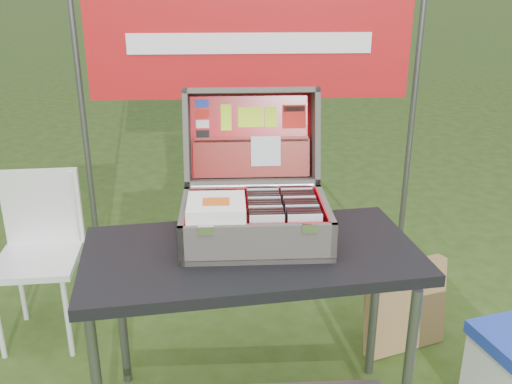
{
  "coord_description": "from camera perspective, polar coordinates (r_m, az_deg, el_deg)",
  "views": [
    {
      "loc": [
        -0.11,
        -1.78,
        1.63
      ],
      "look_at": [
        -0.02,
        0.1,
        0.9
      ],
      "focal_mm": 40.0,
      "sensor_mm": 36.0,
      "label": 1
    }
  ],
  "objects": [
    {
      "name": "table",
      "position": [
        2.18,
        -0.45,
        -14.29
      ],
      "size": [
        1.22,
        0.72,
        0.72
      ],
      "primitive_type": null,
      "rotation": [
        0.0,
        0.0,
        0.12
      ],
      "color": "black",
      "rests_on": "ground"
    },
    {
      "name": "table_top",
      "position": [
        2.0,
        -0.48,
        -6.28
      ],
      "size": [
        1.22,
        0.72,
        0.04
      ],
      "primitive_type": "cube",
      "rotation": [
        0.0,
        0.0,
        0.12
      ],
      "color": "black",
      "rests_on": "ground"
    },
    {
      "name": "table_leg_fr",
      "position": [
        2.09,
        14.91,
        -17.51
      ],
      "size": [
        0.04,
        0.04,
        0.68
      ],
      "primitive_type": "cylinder",
      "color": "#59595B",
      "rests_on": "ground"
    },
    {
      "name": "table_leg_bl",
      "position": [
        2.42,
        -13.33,
        -11.51
      ],
      "size": [
        0.04,
        0.04,
        0.68
      ],
      "primitive_type": "cylinder",
      "color": "#59595B",
      "rests_on": "ground"
    },
    {
      "name": "table_leg_br",
      "position": [
        2.45,
        11.76,
        -10.91
      ],
      "size": [
        0.04,
        0.04,
        0.68
      ],
      "primitive_type": "cylinder",
      "color": "#59595B",
      "rests_on": "ground"
    },
    {
      "name": "suitcase",
      "position": [
        2.02,
        -0.17,
        2.07
      ],
      "size": [
        0.52,
        0.53,
        0.48
      ],
      "primitive_type": null,
      "color": "#5E5750",
      "rests_on": "table"
    },
    {
      "name": "suitcase_base_bottom",
      "position": [
        2.05,
        -0.08,
        -4.6
      ],
      "size": [
        0.52,
        0.37,
        0.02
      ],
      "primitive_type": "cube",
      "color": "#5E5750",
      "rests_on": "table_top"
    },
    {
      "name": "suitcase_base_wall_front",
      "position": [
        1.87,
        0.18,
        -5.3
      ],
      "size": [
        0.52,
        0.02,
        0.14
      ],
      "primitive_type": "cube",
      "color": "#5E5750",
      "rests_on": "table_top"
    },
    {
      "name": "suitcase_base_wall_back",
      "position": [
        2.19,
        -0.3,
        -1.2
      ],
      "size": [
        0.52,
        0.02,
        0.14
      ],
      "primitive_type": "cube",
      "color": "#5E5750",
      "rests_on": "table_top"
    },
    {
      "name": "suitcase_base_wall_left",
      "position": [
        2.03,
        -7.15,
        -3.21
      ],
      "size": [
        0.02,
        0.37,
        0.14
      ],
      "primitive_type": "cube",
      "color": "#5E5750",
      "rests_on": "table_top"
    },
    {
      "name": "suitcase_base_wall_right",
      "position": [
        2.05,
        6.91,
        -2.92
      ],
      "size": [
        0.02,
        0.37,
        0.14
      ],
      "primitive_type": "cube",
      "color": "#5E5750",
      "rests_on": "table_top"
    },
    {
      "name": "suitcase_liner_floor",
      "position": [
        2.05,
        -0.08,
        -4.27
      ],
      "size": [
        0.48,
        0.33,
        0.01
      ],
      "primitive_type": "cube",
      "color": "red",
      "rests_on": "suitcase_base_bottom"
    },
    {
      "name": "suitcase_latch_left",
      "position": [
        1.83,
        -5.04,
        -3.87
      ],
      "size": [
        0.05,
        0.01,
        0.03
      ],
      "primitive_type": "cube",
      "color": "silver",
      "rests_on": "suitcase_base_wall_front"
    },
    {
      "name": "suitcase_latch_right",
      "position": [
        1.85,
        5.4,
        -3.65
      ],
      "size": [
        0.05,
        0.01,
        0.03
      ],
      "primitive_type": "cube",
      "color": "silver",
      "rests_on": "suitcase_base_wall_front"
    },
    {
      "name": "suitcase_hinge",
      "position": [
        2.17,
        -0.32,
        0.6
      ],
      "size": [
        0.47,
        0.02,
        0.02
      ],
      "primitive_type": "cylinder",
      "rotation": [
        0.0,
        1.57,
        0.0
      ],
      "color": "silver",
      "rests_on": "suitcase_base_wall_back"
    },
    {
      "name": "suitcase_lid_back",
      "position": [
        2.29,
        -0.52,
        5.61
      ],
      "size": [
        0.52,
        0.11,
        0.37
      ],
      "primitive_type": "cube",
      "rotation": [
        -1.81,
        0.0,
        0.0
      ],
      "color": "#5E5750",
      "rests_on": "suitcase_base_wall_back"
    },
    {
      "name": "suitcase_lid_rim_far",
      "position": [
        2.23,
        -0.52,
        10.08
      ],
      "size": [
        0.52,
        0.14,
        0.05
      ],
      "primitive_type": "cube",
      "rotation": [
        -1.81,
        0.0,
        0.0
      ],
      "color": "#5E5750",
      "rests_on": "suitcase_lid_back"
    },
    {
      "name": "suitcase_lid_rim_near",
      "position": [
        2.24,
        -0.4,
        1.07
      ],
      "size": [
        0.52,
        0.14,
        0.05
      ],
      "primitive_type": "cube",
      "rotation": [
        -1.81,
        0.0,
        0.0
      ],
      "color": "#5E5750",
      "rests_on": "suitcase_lid_back"
    },
    {
      "name": "suitcase_lid_rim_left",
      "position": [
        2.23,
        -6.91,
        5.44
      ],
      "size": [
        0.02,
        0.22,
        0.39
      ],
      "primitive_type": "cube",
      "rotation": [
        -1.81,
        0.0,
        0.0
      ],
      "color": "#5E5750",
      "rests_on": "suitcase_lid_back"
    },
    {
      "name": "suitcase_lid_rim_right",
      "position": [
        2.25,
        5.94,
        5.62
      ],
      "size": [
        0.02,
        0.22,
        0.39
      ],
      "primitive_type": "cube",
      "rotation": [
        -1.81,
        0.0,
        0.0
      ],
      "color": "#5E5750",
      "rests_on": "suitcase_lid_back"
    },
    {
      "name": "suitcase_lid_liner",
      "position": [
        2.27,
        -0.51,
        5.6
      ],
      "size": [
        0.48,
        0.08,
        0.32
      ],
      "primitive_type": "cube",
      "rotation": [
        -1.81,
        0.0,
        0.0
      ],
      "color": "red",
      "rests_on": "suitcase_lid_back"
    },
    {
      "name": "suitcase_liner_wall_front",
      "position": [
        1.88,
        0.16,
        -4.84
      ],
      "size": [
        0.48,
        0.01,
        0.12
      ],
      "primitive_type": "cube",
      "color": "red",
      "rests_on": "suitcase_base_bottom"
    },
    {
      "name": "suitcase_liner_wall_back",
      "position": [
        2.17,
        -0.29,
        -1.08
      ],
      "size": [
        0.48,
        0.01,
        0.12
      ],
      "primitive_type": "cube",
      "color": "red",
      "rests_on": "suitcase_base_bottom"
    },
    {
      "name": "suitcase_liner_wall_left",
      "position": [
        2.03,
        -6.79,
        -2.94
      ],
      "size": [
        0.01,
        0.33,
        0.12
      ],
      "primitive_type": "cube",
      "color": "red",
      "rests_on": "suitcase_base_bottom"
    },
    {
      "name": "suitcase_liner_wall_right",
      "position": [
        2.05,
        6.56,
        -2.67
      ],
      "size": [
        0.01,
        0.33,
        0.12
      ],
      "primitive_type": "cube",
      "color": "red",
      "rests_on": "suitcase_base_bottom"
    },
    {
      "name": "suitcase_lid_pocket",
      "position": [
        2.26,
        -0.46,
        3.41
      ],
      "size": [
        0.46,
        0.07,
        0.15
      ],
      "primitive_type": "cube",
      "rotation": [
        -1.81,
        0.0,
        0.0
      ],
      "color": "maroon",
      "rests_on": "suitcase_lid_liner"
    },
    {
      "name": "suitcase_pocket_edge",
      "position": [
        2.25,
        -0.48,
        5.28
      ],
      "size": [
        0.45,
        0.02,
        0.02
      ],
      "primitive_type": "cube",
      "rotation": [
        -1.81,
        0.0,
        0.0
      ],
      "color": "maroon",
      "rests_on": "suitcase_lid_pocket"
    },
    {
      "name": "suitcase_pocket_cd",
      "position": [
        2.24,
        0.98,
        4.11
      ],
      "size": [
        0.12,
        0.04,
        0.12
      ],
      "primitive_type": "cube",
      "rotation": [
        -1.81,
        0.0,
        0.0
      ],
      "color": "silver",
      "rests_on": "suitcase_lid_pocket"
    },
    {
      "name": "lid_sticker_cc_a",
      "position": [
        2.27,
        -5.41,
        8.8
      ],
      "size": [
        0.05,
        0.01,
        0.03
      ],
      "primitive_type": "cube",
      "rotation": [
        -1.81,
        0.0,
        0.0
      ],
      "color": "#1933B2",
      "rests_on": "suitcase_lid_liner"
    },
    {
      "name": "lid_sticker_cc_b",
      "position": [
        2.27,
        -5.39,
        7.79
      ],
      "size": [
        0.05,
        0.01,
        0.03
      ],
      "primitive_type": "cube",
      "rotation": [
        -1.81,
        0.0,
        0.0
      ],
      "color": "red",
      "rests_on": "suitcase_lid_liner"
    },
    {
      "name": "lid_sticker_cc_c",
      "position": [
        2.27,
        -5.37,
        6.78
      ],
      "size": [
        0.05,
        0.01,
        0.03
      ],
      "primitive_type": "cube",
      "rotation": [
        -1.81,
        0.0,
        0.0
      ],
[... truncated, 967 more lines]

